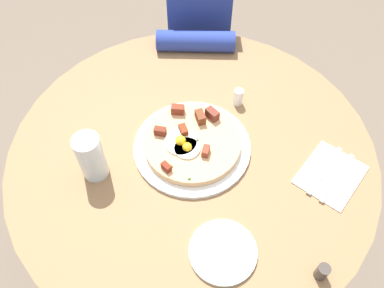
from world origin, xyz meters
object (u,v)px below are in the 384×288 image
object	(u,v)px
bread_plate	(223,252)
water_glass	(91,157)
pizza_plate	(192,147)
pepper_shaker	(322,272)
salt_shaker	(238,97)
breakfast_pizza	(191,143)
dining_table	(192,179)
fork	(337,177)
person_seated	(197,44)
knife	(325,170)

from	to	relation	value
bread_plate	water_glass	bearing A→B (deg)	-125.82
pizza_plate	pepper_shaker	bearing A→B (deg)	37.76
salt_shaker	breakfast_pizza	bearing A→B (deg)	-41.62
dining_table	pepper_shaker	distance (m)	0.49
breakfast_pizza	fork	xyz separation A→B (m)	(0.11, 0.38, -0.02)
person_seated	pepper_shaker	world-z (taller)	person_seated
dining_table	salt_shaker	bearing A→B (deg)	138.84
salt_shaker	water_glass	bearing A→B (deg)	-59.71
water_glass	salt_shaker	distance (m)	0.46
pizza_plate	breakfast_pizza	xyz separation A→B (m)	(-0.00, -0.00, 0.02)
pizza_plate	knife	bearing A→B (deg)	76.39
bread_plate	salt_shaker	xyz separation A→B (m)	(-0.46, 0.08, 0.02)
person_seated	breakfast_pizza	size ratio (longest dim) A/B	4.30
pizza_plate	salt_shaker	bearing A→B (deg)	139.11
fork	person_seated	bearing A→B (deg)	63.19
person_seated	salt_shaker	size ratio (longest dim) A/B	21.03
bread_plate	knife	bearing A→B (deg)	126.63
pizza_plate	bread_plate	size ratio (longest dim) A/B	2.02
dining_table	pepper_shaker	size ratio (longest dim) A/B	22.32
dining_table	knife	bearing A→B (deg)	75.96
dining_table	person_seated	world-z (taller)	person_seated
person_seated	pepper_shaker	size ratio (longest dim) A/B	25.04
breakfast_pizza	pepper_shaker	bearing A→B (deg)	37.76
dining_table	breakfast_pizza	size ratio (longest dim) A/B	3.83
fork	dining_table	bearing A→B (deg)	114.10
person_seated	pizza_plate	bearing A→B (deg)	-3.39
dining_table	person_seated	size ratio (longest dim) A/B	0.89
pizza_plate	salt_shaker	size ratio (longest dim) A/B	5.95
bread_plate	knife	size ratio (longest dim) A/B	0.88
dining_table	fork	bearing A→B (deg)	73.61
breakfast_pizza	bread_plate	distance (m)	0.31
breakfast_pizza	pepper_shaker	distance (m)	0.45
pepper_shaker	breakfast_pizza	bearing A→B (deg)	-142.24
fork	water_glass	bearing A→B (deg)	126.84
fork	salt_shaker	world-z (taller)	salt_shaker
salt_shaker	knife	bearing A→B (deg)	39.64
dining_table	pizza_plate	xyz separation A→B (m)	(0.00, -0.00, 0.18)
fork	salt_shaker	distance (m)	0.36
pepper_shaker	person_seated	bearing A→B (deg)	-167.42
salt_shaker	person_seated	bearing A→B (deg)	-169.15
fork	pepper_shaker	xyz separation A→B (m)	(0.25, -0.10, 0.02)
salt_shaker	bread_plate	bearing A→B (deg)	-9.77
pizza_plate	salt_shaker	distance (m)	0.22
pizza_plate	bread_plate	bearing A→B (deg)	11.99
dining_table	fork	world-z (taller)	fork
breakfast_pizza	bread_plate	world-z (taller)	breakfast_pizza
pizza_plate	knife	distance (m)	0.36
dining_table	pepper_shaker	bearing A→B (deg)	37.46
bread_plate	person_seated	bearing A→B (deg)	-178.73
person_seated	pepper_shaker	distance (m)	1.10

